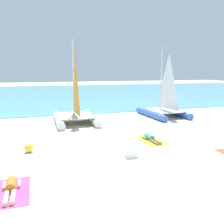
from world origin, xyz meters
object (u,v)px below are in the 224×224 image
Objects in this scene: towel_left at (11,192)px; beach_ball at (29,148)px; sailboat_white at (75,111)px; sunbather_middle at (151,138)px; sailboat_blue at (164,106)px; cooler_box at (131,153)px; towel_middle at (151,141)px; sunbather_left at (11,187)px.

beach_ball is at bearing 83.71° from towel_left.
sailboat_white is 3.73× the size of sunbather_middle.
sailboat_blue is 9.71m from cooler_box.
towel_left is at bearing -152.68° from sunbather_middle.
cooler_box is (1.27, -7.49, -0.69)m from sailboat_white.
towel_middle is at bearing -127.68° from sailboat_blue.
towel_middle is at bearing -90.00° from sunbather_middle.
sunbather_left is at bearing -153.13° from sunbather_middle.
beach_ball is at bearing -118.06° from sailboat_white.
sailboat_blue is 7.06m from towel_middle.
sailboat_white reaches higher than cooler_box.
sailboat_white is 13.98× the size of beach_ball.
beach_ball is (-10.08, -5.76, -0.62)m from sailboat_blue.
towel_middle is at bearing 28.80° from towel_left.
towel_left is 0.14m from sunbather_left.
sunbather_left is at bearing 91.78° from towel_left.
towel_left and towel_middle have the same top height.
sailboat_white is at bearing 68.03° from sunbather_left.
sunbather_left is 7.44m from sunbather_middle.
towel_middle is (6.52, 3.58, 0.00)m from towel_left.
sailboat_blue reaches higher than sunbather_left.
sailboat_white is 1.05× the size of sailboat_blue.
sunbather_left is 1.00× the size of sunbather_middle.
towel_left is 1.22× the size of sunbather_left.
sunbather_middle is (-3.96, -5.72, -0.70)m from sailboat_blue.
beach_ball is 4.64m from cooler_box.
sunbather_middle is (6.52, 3.58, 0.00)m from sunbather_left.
towel_left is at bearing -151.20° from towel_middle.
sailboat_white is 6.47m from towel_middle.
sailboat_blue is 2.94× the size of towel_left.
sailboat_blue is at bearing 1.66° from sailboat_white.
towel_left is at bearing -96.29° from beach_ball.
cooler_box is (-1.91, -1.92, 0.17)m from towel_middle.
beach_ball reaches higher than sunbather_left.
sailboat_blue is at bearing 39.82° from sunbather_left.
beach_ball is at bearing 155.12° from cooler_box.
sailboat_blue is at bearing 52.71° from cooler_box.
towel_middle is 1.22× the size of sunbather_middle.
towel_middle is at bearing -0.27° from beach_ball.
sailboat_blue is 6.99m from sunbather_middle.
towel_left is (-10.48, -9.37, -0.83)m from sailboat_blue.
sailboat_white is at bearing 119.72° from towel_middle.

